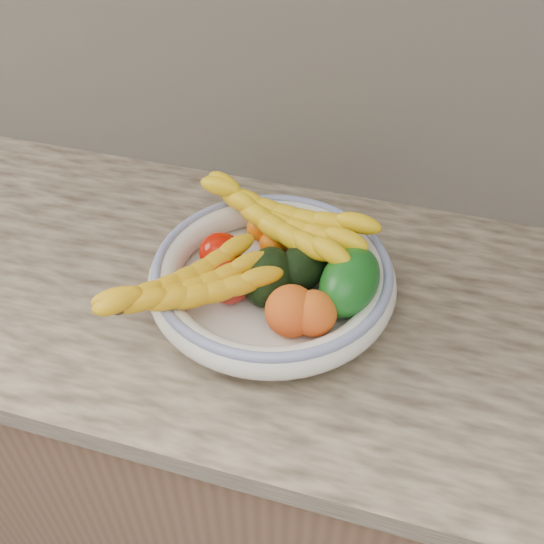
{
  "coord_description": "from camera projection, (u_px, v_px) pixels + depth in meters",
  "views": [
    {
      "loc": [
        0.19,
        1.0,
        1.61
      ],
      "look_at": [
        0.0,
        1.66,
        0.96
      ],
      "focal_mm": 40.0,
      "sensor_mm": 36.0,
      "label": 1
    }
  ],
  "objects": [
    {
      "name": "avocado_center",
      "position": [
        268.0,
        277.0,
        0.93
      ],
      "size": [
        0.08,
        0.12,
        0.08
      ],
      "primitive_type": "ellipsoid",
      "rotation": [
        0.0,
        0.0,
        0.06
      ],
      "color": "black",
      "rests_on": "fruit_bowl"
    },
    {
      "name": "tomato_left",
      "position": [
        221.0,
        252.0,
        0.98
      ],
      "size": [
        0.09,
        0.09,
        0.06
      ],
      "primitive_type": "ellipsoid",
      "rotation": [
        0.0,
        0.0,
        0.37
      ],
      "color": "#B10D00",
      "rests_on": "fruit_bowl"
    },
    {
      "name": "peach_right",
      "position": [
        314.0,
        313.0,
        0.87
      ],
      "size": [
        0.07,
        0.07,
        0.07
      ],
      "primitive_type": "ellipsoid",
      "rotation": [
        0.0,
        0.0,
        0.0
      ],
      "color": "orange",
      "rests_on": "fruit_bowl"
    },
    {
      "name": "fruit_bowl",
      "position": [
        272.0,
        277.0,
        0.95
      ],
      "size": [
        0.39,
        0.39,
        0.08
      ],
      "color": "silver",
      "rests_on": "kitchen_counter"
    },
    {
      "name": "peach_front",
      "position": [
        291.0,
        311.0,
        0.88
      ],
      "size": [
        0.08,
        0.08,
        0.08
      ],
      "primitive_type": "ellipsoid",
      "rotation": [
        0.0,
        0.0,
        0.06
      ],
      "color": "orange",
      "rests_on": "fruit_bowl"
    },
    {
      "name": "banana_bunch_front",
      "position": [
        188.0,
        290.0,
        0.88
      ],
      "size": [
        0.28,
        0.29,
        0.08
      ],
      "primitive_type": null,
      "rotation": [
        0.0,
        0.0,
        0.81
      ],
      "color": "#EBAE13",
      "rests_on": "fruit_bowl"
    },
    {
      "name": "clementine_back_left",
      "position": [
        260.0,
        228.0,
        1.03
      ],
      "size": [
        0.05,
        0.05,
        0.04
      ],
      "primitive_type": "ellipsoid",
      "rotation": [
        0.0,
        0.0,
        -0.14
      ],
      "color": "orange",
      "rests_on": "fruit_bowl"
    },
    {
      "name": "green_mango",
      "position": [
        350.0,
        282.0,
        0.91
      ],
      "size": [
        0.12,
        0.14,
        0.12
      ],
      "primitive_type": "ellipsoid",
      "rotation": [
        0.0,
        0.31,
        -0.11
      ],
      "color": "#0F5114",
      "rests_on": "fruit_bowl"
    },
    {
      "name": "kitchen_counter",
      "position": [
        275.0,
        433.0,
        1.3
      ],
      "size": [
        2.44,
        0.66,
        1.4
      ],
      "color": "brown",
      "rests_on": "ground"
    },
    {
      "name": "clementine_back_mid",
      "position": [
        274.0,
        243.0,
        1.0
      ],
      "size": [
        0.06,
        0.06,
        0.04
      ],
      "primitive_type": "ellipsoid",
      "rotation": [
        0.0,
        0.0,
        -0.16
      ],
      "color": "orange",
      "rests_on": "fruit_bowl"
    },
    {
      "name": "tomato_near_left",
      "position": [
        229.0,
        282.0,
        0.93
      ],
      "size": [
        0.09,
        0.09,
        0.07
      ],
      "primitive_type": "ellipsoid",
      "rotation": [
        0.0,
        0.0,
        0.36
      ],
      "color": "#A5170E",
      "rests_on": "fruit_bowl"
    },
    {
      "name": "clementine_back_right",
      "position": [
        308.0,
        231.0,
        1.03
      ],
      "size": [
        0.06,
        0.06,
        0.05
      ],
      "primitive_type": "ellipsoid",
      "rotation": [
        0.0,
        0.0,
        -0.37
      ],
      "color": "#E45304",
      "rests_on": "fruit_bowl"
    },
    {
      "name": "banana_bunch_back",
      "position": [
        281.0,
        224.0,
        0.99
      ],
      "size": [
        0.35,
        0.22,
        0.09
      ],
      "primitive_type": null,
      "rotation": [
        0.0,
        0.0,
        -0.33
      ],
      "color": "yellow",
      "rests_on": "fruit_bowl"
    },
    {
      "name": "avocado_right",
      "position": [
        303.0,
        266.0,
        0.95
      ],
      "size": [
        0.09,
        0.12,
        0.07
      ],
      "primitive_type": "ellipsoid",
      "rotation": [
        0.0,
        0.0,
        -0.24
      ],
      "color": "black",
      "rests_on": "fruit_bowl"
    },
    {
      "name": "clementine_extra",
      "position": [
        306.0,
        240.0,
        1.01
      ],
      "size": [
        0.05,
        0.05,
        0.04
      ],
      "primitive_type": "ellipsoid",
      "color": "#F26005",
      "rests_on": "fruit_bowl"
    }
  ]
}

